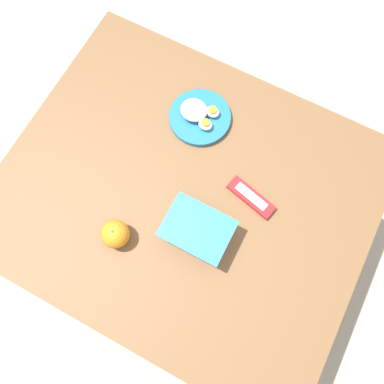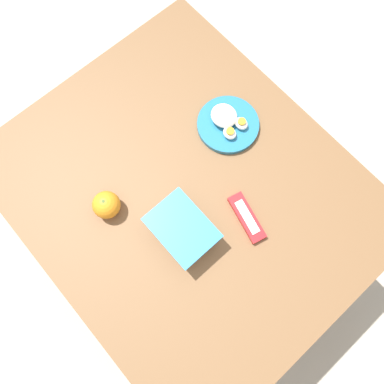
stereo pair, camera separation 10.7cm
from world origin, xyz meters
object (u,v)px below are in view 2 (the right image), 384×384
object	(u,v)px
rice_plate	(228,123)
orange_fruit	(106,205)
candy_bar	(247,218)
food_container	(182,230)

from	to	relation	value
rice_plate	orange_fruit	bearing A→B (deg)	85.51
rice_plate	candy_bar	xyz separation A→B (m)	(-0.25, 0.16, -0.01)
food_container	orange_fruit	bearing A→B (deg)	29.92
food_container	candy_bar	distance (m)	0.19
orange_fruit	candy_bar	distance (m)	0.40
orange_fruit	rice_plate	world-z (taller)	orange_fruit
candy_bar	rice_plate	bearing A→B (deg)	-32.33
food_container	candy_bar	bearing A→B (deg)	-118.87
orange_fruit	rice_plate	bearing A→B (deg)	-94.49
orange_fruit	rice_plate	distance (m)	0.44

